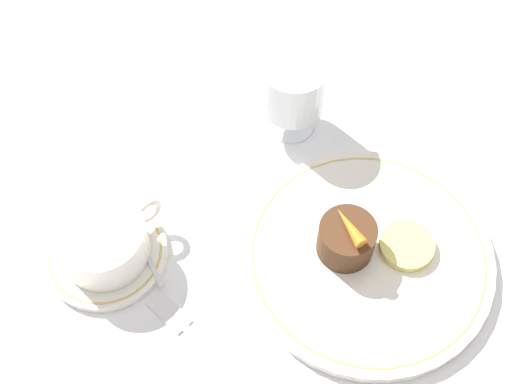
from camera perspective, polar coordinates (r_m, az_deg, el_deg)
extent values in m
plane|color=white|center=(0.80, 7.33, -3.28)|extent=(3.00, 3.00, 0.00)
cylinder|color=white|center=(0.78, 8.92, -5.21)|extent=(0.27, 0.27, 0.01)
torus|color=tan|center=(0.78, 8.97, -5.02)|extent=(0.25, 0.25, 0.00)
cylinder|color=white|center=(0.80, -11.92, -4.83)|extent=(0.13, 0.13, 0.01)
torus|color=tan|center=(0.79, -11.97, -4.70)|extent=(0.12, 0.12, 0.00)
cylinder|color=white|center=(0.77, -12.19, -3.87)|extent=(0.10, 0.10, 0.05)
cylinder|color=#331E0F|center=(0.77, -12.23, -3.77)|extent=(0.08, 0.08, 0.04)
torus|color=white|center=(0.78, -8.67, -1.54)|extent=(0.04, 0.01, 0.04)
cube|color=silver|center=(0.78, -8.89, -4.58)|extent=(0.02, 0.09, 0.00)
ellipsoid|color=silver|center=(0.81, -10.41, -1.29)|extent=(0.02, 0.02, 0.00)
cylinder|color=silver|center=(0.88, 2.82, 5.48)|extent=(0.06, 0.06, 0.01)
cylinder|color=silver|center=(0.86, 2.87, 6.30)|extent=(0.01, 0.01, 0.04)
cylinder|color=silver|center=(0.82, 3.03, 8.47)|extent=(0.08, 0.08, 0.07)
cylinder|color=#470A14|center=(0.83, 2.99, 7.90)|extent=(0.07, 0.07, 0.04)
cube|color=silver|center=(0.73, -2.18, -14.10)|extent=(0.03, 0.13, 0.01)
cube|color=silver|center=(0.76, -6.99, -9.48)|extent=(0.03, 0.05, 0.01)
cylinder|color=#4C2D19|center=(0.76, 7.24, -3.75)|extent=(0.06, 0.06, 0.04)
cone|color=orange|center=(0.73, 7.48, -2.72)|extent=(0.02, 0.05, 0.01)
cylinder|color=#EFE075|center=(0.79, 11.96, -4.21)|extent=(0.06, 0.06, 0.01)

